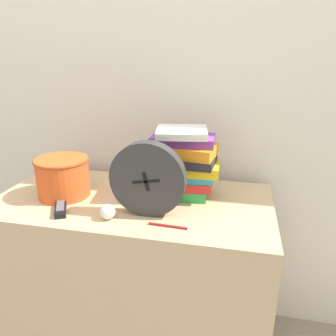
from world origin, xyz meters
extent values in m
cube|color=silver|center=(0.00, 0.61, 1.20)|extent=(6.00, 0.04, 2.40)
cube|color=tan|center=(0.00, 0.27, 0.37)|extent=(1.07, 0.54, 0.74)
cylinder|color=#333333|center=(0.09, 0.16, 0.87)|extent=(0.26, 0.05, 0.26)
cylinder|color=white|center=(0.09, 0.15, 0.87)|extent=(0.23, 0.01, 0.23)
cube|color=black|center=(0.09, 0.14, 0.87)|extent=(0.02, 0.01, 0.06)
cube|color=black|center=(0.09, 0.14, 0.87)|extent=(0.10, 0.01, 0.02)
cylinder|color=black|center=(0.09, 0.14, 0.87)|extent=(0.01, 0.01, 0.01)
cube|color=green|center=(0.19, 0.34, 0.76)|extent=(0.20, 0.15, 0.04)
cube|color=red|center=(0.21, 0.35, 0.80)|extent=(0.19, 0.16, 0.03)
cube|color=#2D9ED1|center=(0.19, 0.35, 0.83)|extent=(0.24, 0.16, 0.03)
cube|color=yellow|center=(0.21, 0.34, 0.87)|extent=(0.24, 0.16, 0.04)
cube|color=#232328|center=(0.19, 0.33, 0.90)|extent=(0.24, 0.18, 0.03)
cube|color=orange|center=(0.19, 0.33, 0.94)|extent=(0.25, 0.18, 0.04)
cube|color=#7A3899|center=(0.18, 0.34, 0.97)|extent=(0.24, 0.14, 0.03)
cube|color=white|center=(0.18, 0.34, 1.00)|extent=(0.21, 0.20, 0.03)
cylinder|color=#E05623|center=(-0.28, 0.25, 0.82)|extent=(0.20, 0.20, 0.15)
torus|color=#B3451C|center=(-0.28, 0.25, 0.89)|extent=(0.21, 0.21, 0.01)
cube|color=black|center=(-0.23, 0.13, 0.75)|extent=(0.10, 0.15, 0.02)
cube|color=#59595E|center=(-0.23, 0.13, 0.76)|extent=(0.08, 0.11, 0.00)
sphere|color=white|center=(-0.03, 0.10, 0.77)|extent=(0.05, 0.05, 0.05)
cylinder|color=#B21E1E|center=(0.18, 0.09, 0.75)|extent=(0.13, 0.02, 0.01)
camera|label=1|loc=(0.38, -0.84, 1.28)|focal=35.00mm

